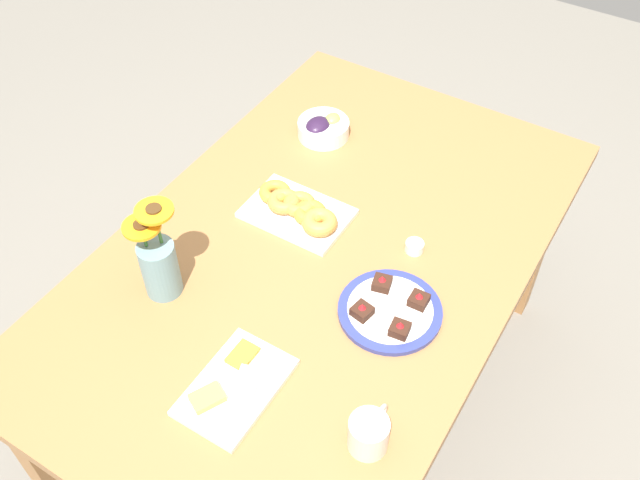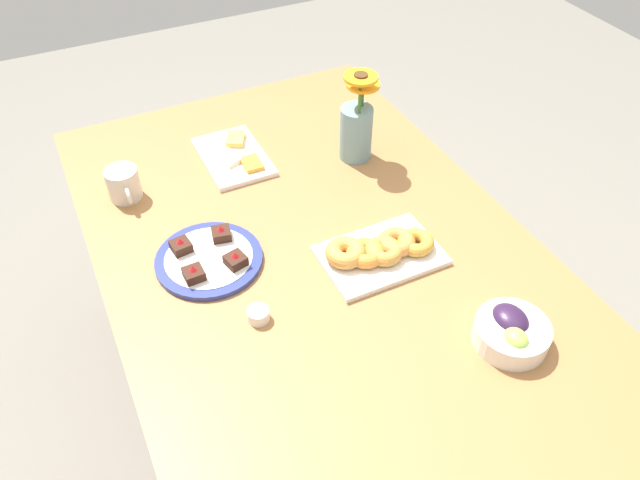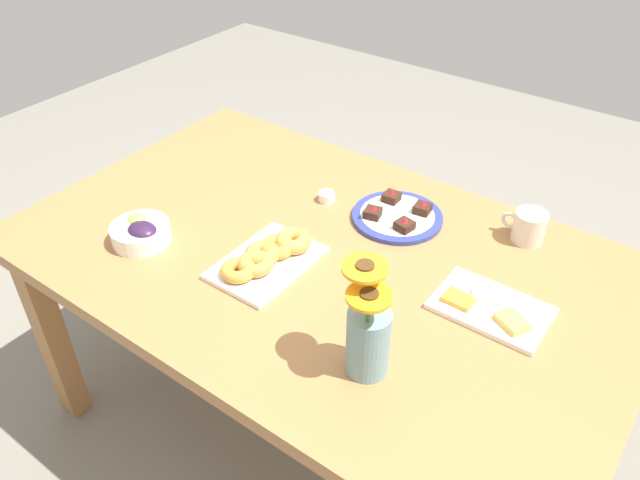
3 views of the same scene
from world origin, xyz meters
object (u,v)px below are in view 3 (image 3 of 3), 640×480
jam_cup_honey (327,196)px  grape_bowl (141,232)px  flower_vase (368,336)px  dining_table (320,277)px  dessert_plate (397,216)px  cheese_platter (490,308)px  croissant_platter (267,257)px  coffee_mug (529,226)px

jam_cup_honey → grape_bowl: bearing=58.0°
jam_cup_honey → flower_vase: 0.65m
dining_table → dessert_plate: bearing=-108.7°
jam_cup_honey → flower_vase: (-0.44, 0.47, 0.08)m
grape_bowl → dessert_plate: bearing=-135.3°
dining_table → cheese_platter: size_ratio=6.15×
croissant_platter → dessert_plate: same height
dining_table → grape_bowl: grape_bowl is taller
cheese_platter → dessert_plate: dessert_plate is taller
dining_table → jam_cup_honey: jam_cup_honey is taller
dining_table → croissant_platter: croissant_platter is taller
flower_vase → grape_bowl: bearing=-1.7°
coffee_mug → jam_cup_honey: size_ratio=2.50×
dining_table → dessert_plate: (-0.08, -0.25, 0.10)m
coffee_mug → jam_cup_honey: bearing=16.5°
dessert_plate → flower_vase: size_ratio=0.94×
jam_cup_honey → dining_table: bearing=121.6°
dessert_plate → dining_table: bearing=71.3°
dining_table → cheese_platter: cheese_platter is taller
grape_bowl → coffee_mug: bearing=-143.4°
jam_cup_honey → dessert_plate: size_ratio=0.19×
cheese_platter → jam_cup_honey: size_ratio=5.42×
dining_table → coffee_mug: size_ratio=13.33×
coffee_mug → jam_cup_honey: coffee_mug is taller
grape_bowl → flower_vase: size_ratio=0.58×
dessert_plate → flower_vase: (-0.23, 0.51, 0.08)m
dining_table → flower_vase: (-0.31, 0.26, 0.18)m
dining_table → croissant_platter: (0.08, 0.12, 0.11)m
dessert_plate → flower_vase: 0.56m
dining_table → jam_cup_honey: size_ratio=33.33×
grape_bowl → cheese_platter: bearing=-161.1°
jam_cup_honey → flower_vase: flower_vase is taller
dessert_plate → croissant_platter: bearing=66.0°
coffee_mug → flower_vase: flower_vase is taller
flower_vase → coffee_mug: bearing=-99.1°
jam_cup_honey → dessert_plate: (-0.21, -0.04, -0.00)m
dining_table → croissant_platter: bearing=56.1°
dessert_plate → cheese_platter: bearing=151.7°
cheese_platter → dessert_plate: (0.36, -0.20, 0.00)m
cheese_platter → jam_cup_honey: 0.60m
grape_bowl → jam_cup_honey: size_ratio=3.25×
dessert_plate → coffee_mug: bearing=-159.9°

